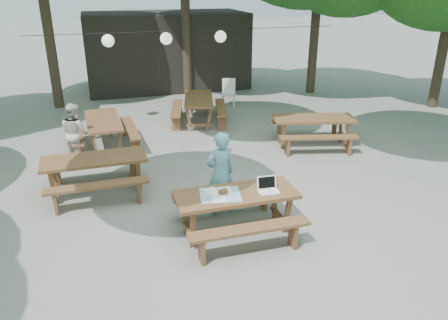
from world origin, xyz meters
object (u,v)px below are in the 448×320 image
object	(u,v)px
main_picnic_table	(236,212)
plastic_chair	(228,99)
woman	(220,173)
second_person	(75,133)
picnic_table_nw	(96,175)

from	to	relation	value
main_picnic_table	plastic_chair	xyz separation A→B (m)	(2.19, 7.58, -0.13)
main_picnic_table	woman	bearing A→B (deg)	93.77
woman	second_person	bearing A→B (deg)	-63.01
main_picnic_table	picnic_table_nw	world-z (taller)	same
picnic_table_nw	plastic_chair	bearing A→B (deg)	49.76
second_person	main_picnic_table	bearing A→B (deg)	173.34
main_picnic_table	second_person	world-z (taller)	second_person
plastic_chair	main_picnic_table	bearing A→B (deg)	-86.27
main_picnic_table	second_person	size ratio (longest dim) A/B	1.43
main_picnic_table	plastic_chair	size ratio (longest dim) A/B	2.22
woman	plastic_chair	distance (m)	7.20
woman	second_person	world-z (taller)	woman
second_person	plastic_chair	size ratio (longest dim) A/B	1.55
second_person	picnic_table_nw	bearing A→B (deg)	152.86
picnic_table_nw	plastic_chair	world-z (taller)	plastic_chair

